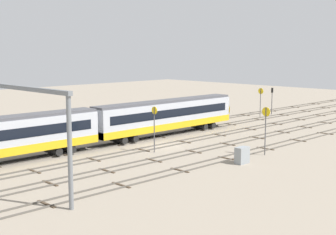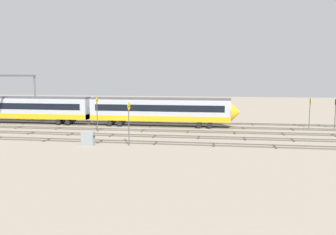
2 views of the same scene
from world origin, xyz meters
name	(u,v)px [view 1 (image 1 of 2)]	position (x,y,z in m)	size (l,w,h in m)	color
ground_plane	(164,146)	(0.00, 0.00, 0.00)	(187.28, 187.28, 0.00)	gray
track_near_foreground	(227,158)	(0.00, -9.86, 0.07)	(171.28, 2.40, 0.16)	#59544C
track_second_near	(193,151)	(0.00, -4.93, 0.07)	(171.28, 2.40, 0.16)	#59544C
track_middle	(164,145)	(0.00, 0.00, 0.07)	(171.28, 2.40, 0.16)	#59544C
track_with_train	(138,140)	(0.00, 4.93, 0.07)	(171.28, 2.40, 0.16)	#59544C
track_far_background	(114,135)	(0.00, 9.86, 0.07)	(171.28, 2.40, 0.16)	#59544C
speed_sign_near_foreground	(261,98)	(30.28, 6.61, 3.41)	(0.14, 1.06, 5.08)	#4C4C51
speed_sign_far_trackside	(154,123)	(-3.33, -1.83, 3.43)	(0.14, 0.89, 5.34)	#4C4C51
speed_sign_distant_end	(266,123)	(4.46, -11.77, 3.65)	(0.14, 1.05, 5.47)	#4C4C51
signal_light_trackside_departure	(272,97)	(34.37, 6.90, 3.18)	(0.31, 0.32, 4.89)	#4C4C51
relay_cabinet	(242,155)	(-0.66, -12.38, 0.88)	(1.58, 0.89, 1.76)	gray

